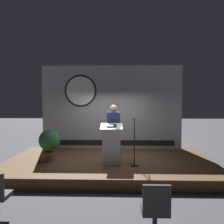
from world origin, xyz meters
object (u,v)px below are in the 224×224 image
potted_plant (49,142)px  audience_chair_left (156,207)px  podium (112,145)px  microphone_stand (134,148)px  speaker_person (114,132)px

potted_plant → audience_chair_left: size_ratio=1.09×
podium → microphone_stand: (0.66, -0.09, -0.09)m
microphone_stand → speaker_person: bearing=137.2°
speaker_person → audience_chair_left: bearing=-78.4°
speaker_person → audience_chair_left: size_ratio=1.94×
podium → speaker_person: speaker_person is taller
speaker_person → microphone_stand: size_ratio=1.25×
podium → potted_plant: (-1.91, 0.26, 0.01)m
speaker_person → podium: bearing=-95.3°
microphone_stand → audience_chair_left: size_ratio=1.55×
speaker_person → microphone_stand: 0.92m
microphone_stand → potted_plant: (-2.56, 0.35, 0.10)m
speaker_person → microphone_stand: bearing=-42.8°
podium → microphone_stand: 0.67m
audience_chair_left → potted_plant: bearing=127.2°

